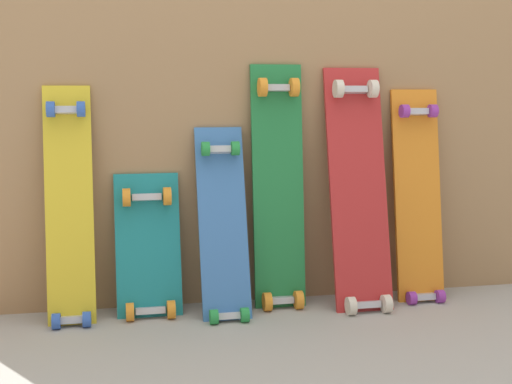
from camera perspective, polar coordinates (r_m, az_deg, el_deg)
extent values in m
plane|color=#9E9991|center=(2.70, -0.30, -9.17)|extent=(12.00, 12.00, 0.00)
cube|color=#99724C|center=(2.65, -0.61, 6.57)|extent=(2.33, 0.04, 1.46)
cube|color=gold|center=(2.53, -15.11, -1.79)|extent=(0.17, 0.18, 0.90)
cube|color=#B7B7BF|center=(2.53, -14.93, -10.13)|extent=(0.07, 0.04, 0.03)
cube|color=#B7B7BF|center=(2.54, -15.36, 6.53)|extent=(0.07, 0.04, 0.03)
cylinder|color=#3359B2|center=(2.52, -16.14, -10.20)|extent=(0.03, 0.05, 0.05)
cylinder|color=#3359B2|center=(2.51, -13.76, -10.16)|extent=(0.03, 0.05, 0.05)
cylinder|color=#3359B2|center=(2.53, -16.56, 6.55)|extent=(0.03, 0.05, 0.05)
cylinder|color=#3359B2|center=(2.52, -14.22, 6.64)|extent=(0.03, 0.05, 0.05)
cube|color=#197A7F|center=(2.58, -8.86, -5.03)|extent=(0.24, 0.15, 0.58)
cube|color=#B7B7BF|center=(2.56, -8.69, -9.63)|extent=(0.11, 0.04, 0.03)
cube|color=#B7B7BF|center=(2.56, -8.99, -0.43)|extent=(0.11, 0.04, 0.03)
cylinder|color=orange|center=(2.54, -10.34, -9.71)|extent=(0.03, 0.07, 0.07)
cylinder|color=orange|center=(2.54, -7.00, -9.59)|extent=(0.03, 0.07, 0.07)
cylinder|color=orange|center=(2.54, -10.62, -0.45)|extent=(0.03, 0.07, 0.07)
cylinder|color=orange|center=(2.55, -7.33, -0.35)|extent=(0.03, 0.07, 0.07)
cube|color=#386BAD|center=(2.54, -2.73, -3.31)|extent=(0.18, 0.25, 0.75)
cube|color=#B7B7BF|center=(2.50, -2.27, -10.16)|extent=(0.08, 0.04, 0.03)
cube|color=#B7B7BF|center=(2.56, -3.00, 3.50)|extent=(0.08, 0.04, 0.03)
cylinder|color=#268C3F|center=(2.47, -3.49, -10.24)|extent=(0.03, 0.05, 0.05)
cylinder|color=#268C3F|center=(2.49, -0.94, -10.09)|extent=(0.03, 0.05, 0.05)
cylinder|color=#268C3F|center=(2.54, -4.18, 3.57)|extent=(0.03, 0.05, 0.05)
cylinder|color=#268C3F|center=(2.55, -1.72, 3.61)|extent=(0.03, 0.05, 0.05)
cube|color=#1E7238|center=(2.62, 1.83, -0.19)|extent=(0.19, 0.13, 0.97)
cube|color=#B7B7BF|center=(2.64, 2.15, -8.89)|extent=(0.09, 0.04, 0.03)
cube|color=#B7B7BF|center=(2.61, 1.77, 8.57)|extent=(0.09, 0.04, 0.03)
cylinder|color=orange|center=(2.61, 0.93, -9.04)|extent=(0.03, 0.07, 0.07)
cylinder|color=orange|center=(2.64, 3.53, -8.87)|extent=(0.03, 0.07, 0.07)
cylinder|color=orange|center=(2.58, 0.54, 8.62)|extent=(0.03, 0.07, 0.07)
cylinder|color=orange|center=(2.61, 3.17, 8.61)|extent=(0.03, 0.07, 0.07)
cube|color=#B22626|center=(2.65, 8.42, -0.36)|extent=(0.22, 0.25, 0.97)
cube|color=#B7B7BF|center=(2.62, 9.13, -9.15)|extent=(0.10, 0.04, 0.03)
cube|color=#B7B7BF|center=(2.68, 8.09, 8.33)|extent=(0.10, 0.04, 0.03)
cylinder|color=beige|center=(2.59, 7.83, -9.29)|extent=(0.03, 0.07, 0.07)
cylinder|color=beige|center=(2.63, 10.68, -9.04)|extent=(0.03, 0.07, 0.07)
cylinder|color=beige|center=(2.64, 6.80, 8.45)|extent=(0.03, 0.07, 0.07)
cylinder|color=beige|center=(2.69, 9.61, 8.39)|extent=(0.03, 0.07, 0.07)
cube|color=orange|center=(2.79, 13.17, -0.97)|extent=(0.19, 0.17, 0.89)
cube|color=#B7B7BF|center=(2.79, 13.66, -8.38)|extent=(0.09, 0.04, 0.03)
cube|color=#B7B7BF|center=(2.79, 13.10, 6.47)|extent=(0.09, 0.04, 0.03)
cylinder|color=purple|center=(2.75, 12.70, -8.53)|extent=(0.03, 0.05, 0.05)
cylinder|color=purple|center=(2.80, 14.91, -8.31)|extent=(0.03, 0.05, 0.05)
cylinder|color=purple|center=(2.75, 12.13, 6.54)|extent=(0.03, 0.05, 0.05)
cylinder|color=purple|center=(2.80, 14.36, 6.49)|extent=(0.03, 0.05, 0.05)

